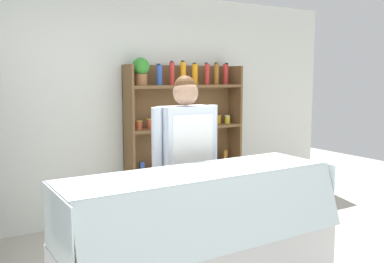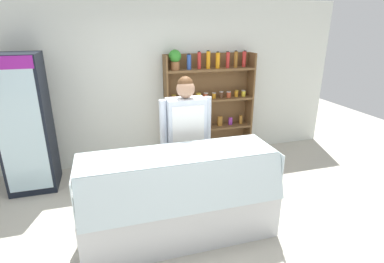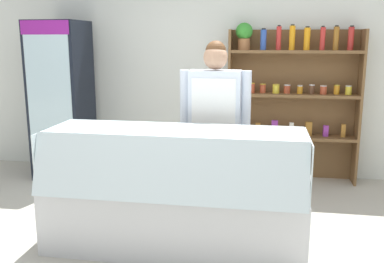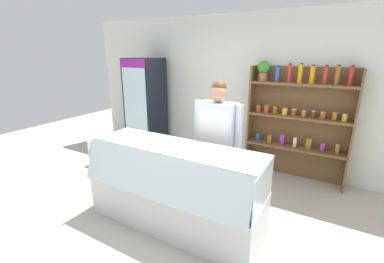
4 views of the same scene
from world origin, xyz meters
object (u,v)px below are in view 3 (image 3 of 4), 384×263
Objects in this scene: deli_display_case at (175,211)px; drinks_fridge at (62,100)px; shelving_unit at (290,95)px; shop_clerk at (215,115)px.

drinks_fridge is at bearing 136.95° from deli_display_case.
drinks_fridge reaches higher than deli_display_case.
shop_clerk is at bearing -118.64° from shelving_unit.
drinks_fridge reaches higher than shop_clerk.
shelving_unit is at bearing 63.46° from deli_display_case.
shelving_unit is 1.58m from shop_clerk.
shelving_unit is (2.81, 0.35, 0.09)m from drinks_fridge.
deli_display_case is at bearing -116.54° from shelving_unit.
shelving_unit is 1.12× the size of shop_clerk.
shelving_unit is 2.39m from deli_display_case.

